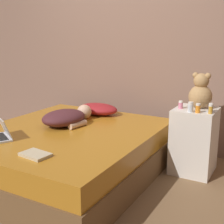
{
  "coord_description": "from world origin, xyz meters",
  "views": [
    {
      "loc": [
        1.85,
        -2.38,
        1.38
      ],
      "look_at": [
        0.39,
        0.24,
        0.65
      ],
      "focal_mm": 50.0,
      "sensor_mm": 36.0,
      "label": 1
    }
  ],
  "objects_px": {
    "person_lying": "(67,117)",
    "bottle_pink": "(181,105)",
    "pillow": "(98,109)",
    "bottle_orange": "(198,108)",
    "laptop": "(1,134)",
    "book": "(35,155)",
    "teddy_bear": "(201,93)",
    "bottle_amber": "(211,109)",
    "bottle_blue": "(211,108)",
    "bottle_clear": "(191,107)"
  },
  "relations": [
    {
      "from": "pillow",
      "to": "teddy_bear",
      "type": "height_order",
      "value": "teddy_bear"
    },
    {
      "from": "bottle_blue",
      "to": "bottle_orange",
      "type": "bearing_deg",
      "value": -135.24
    },
    {
      "from": "teddy_bear",
      "to": "bottle_pink",
      "type": "relative_size",
      "value": 4.54
    },
    {
      "from": "bottle_amber",
      "to": "book",
      "type": "height_order",
      "value": "bottle_amber"
    },
    {
      "from": "bottle_blue",
      "to": "bottle_clear",
      "type": "relative_size",
      "value": 0.85
    },
    {
      "from": "laptop",
      "to": "teddy_bear",
      "type": "bearing_deg",
      "value": 69.75
    },
    {
      "from": "laptop",
      "to": "bottle_pink",
      "type": "xyz_separation_m",
      "value": [
        1.32,
        1.13,
        0.2
      ]
    },
    {
      "from": "laptop",
      "to": "bottle_amber",
      "type": "xyz_separation_m",
      "value": [
        1.63,
        1.06,
        0.2
      ]
    },
    {
      "from": "laptop",
      "to": "bottle_pink",
      "type": "relative_size",
      "value": 4.45
    },
    {
      "from": "person_lying",
      "to": "bottle_pink",
      "type": "relative_size",
      "value": 8.52
    },
    {
      "from": "laptop",
      "to": "book",
      "type": "bearing_deg",
      "value": 12.89
    },
    {
      "from": "person_lying",
      "to": "bottle_orange",
      "type": "relative_size",
      "value": 7.44
    },
    {
      "from": "pillow",
      "to": "teddy_bear",
      "type": "relative_size",
      "value": 1.38
    },
    {
      "from": "bottle_clear",
      "to": "book",
      "type": "height_order",
      "value": "bottle_clear"
    },
    {
      "from": "person_lying",
      "to": "bottle_clear",
      "type": "bearing_deg",
      "value": 23.92
    },
    {
      "from": "bottle_clear",
      "to": "bottle_pink",
      "type": "bearing_deg",
      "value": 140.57
    },
    {
      "from": "laptop",
      "to": "bottle_blue",
      "type": "distance_m",
      "value": 1.99
    },
    {
      "from": "bottle_amber",
      "to": "book",
      "type": "distance_m",
      "value": 1.64
    },
    {
      "from": "teddy_bear",
      "to": "bottle_pink",
      "type": "height_order",
      "value": "teddy_bear"
    },
    {
      "from": "person_lying",
      "to": "laptop",
      "type": "distance_m",
      "value": 0.72
    },
    {
      "from": "bottle_blue",
      "to": "pillow",
      "type": "bearing_deg",
      "value": 176.65
    },
    {
      "from": "laptop",
      "to": "teddy_bear",
      "type": "height_order",
      "value": "teddy_bear"
    },
    {
      "from": "bottle_clear",
      "to": "person_lying",
      "type": "bearing_deg",
      "value": -163.94
    },
    {
      "from": "person_lying",
      "to": "bottle_pink",
      "type": "bearing_deg",
      "value": 30.65
    },
    {
      "from": "person_lying",
      "to": "teddy_bear",
      "type": "height_order",
      "value": "teddy_bear"
    },
    {
      "from": "bottle_orange",
      "to": "bottle_pink",
      "type": "distance_m",
      "value": 0.22
    },
    {
      "from": "bottle_amber",
      "to": "laptop",
      "type": "bearing_deg",
      "value": -146.97
    },
    {
      "from": "teddy_bear",
      "to": "bottle_orange",
      "type": "height_order",
      "value": "teddy_bear"
    },
    {
      "from": "laptop",
      "to": "bottle_pink",
      "type": "bearing_deg",
      "value": 69.99
    },
    {
      "from": "person_lying",
      "to": "bottle_clear",
      "type": "height_order",
      "value": "bottle_clear"
    },
    {
      "from": "person_lying",
      "to": "pillow",
      "type": "bearing_deg",
      "value": 91.65
    },
    {
      "from": "person_lying",
      "to": "book",
      "type": "height_order",
      "value": "person_lying"
    },
    {
      "from": "person_lying",
      "to": "bottle_pink",
      "type": "height_order",
      "value": "bottle_pink"
    },
    {
      "from": "bottle_amber",
      "to": "book",
      "type": "bearing_deg",
      "value": -130.64
    },
    {
      "from": "bottle_clear",
      "to": "book",
      "type": "xyz_separation_m",
      "value": [
        -0.88,
        -1.2,
        -0.24
      ]
    },
    {
      "from": "book",
      "to": "bottle_orange",
      "type": "bearing_deg",
      "value": 51.98
    },
    {
      "from": "bottle_orange",
      "to": "bottle_amber",
      "type": "distance_m",
      "value": 0.11
    },
    {
      "from": "laptop",
      "to": "bottle_orange",
      "type": "relative_size",
      "value": 3.89
    },
    {
      "from": "bottle_blue",
      "to": "bottle_orange",
      "type": "distance_m",
      "value": 0.14
    },
    {
      "from": "bottle_clear",
      "to": "book",
      "type": "relative_size",
      "value": 0.4
    },
    {
      "from": "bottle_amber",
      "to": "book",
      "type": "relative_size",
      "value": 0.36
    },
    {
      "from": "person_lying",
      "to": "teddy_bear",
      "type": "xyz_separation_m",
      "value": [
        1.25,
        0.58,
        0.28
      ]
    },
    {
      "from": "laptop",
      "to": "book",
      "type": "distance_m",
      "value": 0.6
    },
    {
      "from": "pillow",
      "to": "bottle_blue",
      "type": "xyz_separation_m",
      "value": [
        1.32,
        -0.08,
        0.18
      ]
    },
    {
      "from": "bottle_pink",
      "to": "book",
      "type": "relative_size",
      "value": 0.32
    },
    {
      "from": "pillow",
      "to": "bottle_clear",
      "type": "xyz_separation_m",
      "value": [
        1.16,
        -0.19,
        0.19
      ]
    },
    {
      "from": "pillow",
      "to": "bottle_orange",
      "type": "bearing_deg",
      "value": -8.11
    },
    {
      "from": "laptop",
      "to": "teddy_bear",
      "type": "relative_size",
      "value": 0.98
    },
    {
      "from": "bottle_orange",
      "to": "bottle_amber",
      "type": "height_order",
      "value": "same"
    },
    {
      "from": "bottle_pink",
      "to": "bottle_orange",
      "type": "bearing_deg",
      "value": -25.64
    }
  ]
}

